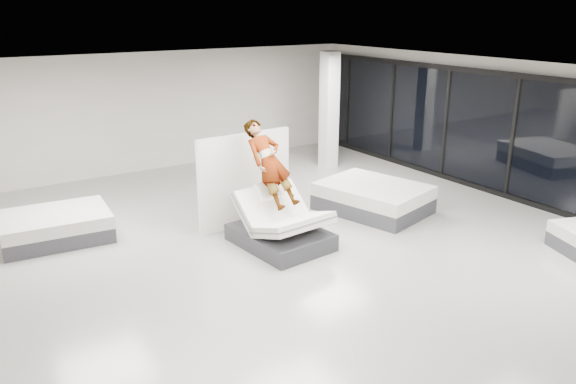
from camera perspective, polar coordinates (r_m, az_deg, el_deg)
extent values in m
plane|color=#A2A099|center=(10.36, 1.37, -6.35)|extent=(14.00, 14.00, 0.00)
plane|color=#28282B|center=(9.48, 1.52, 11.51)|extent=(14.00, 14.00, 0.00)
cube|color=beige|center=(15.92, -13.14, 7.98)|extent=(12.00, 0.04, 3.20)
cube|color=beige|center=(14.01, 22.20, 5.75)|extent=(0.04, 14.00, 3.20)
cube|color=#38383D|center=(10.69, -0.81, -4.62)|extent=(1.52, 1.93, 0.32)
cube|color=white|center=(10.69, -1.67, -1.52)|extent=(1.42, 0.92, 0.76)
cube|color=slate|center=(10.69, -1.67, -1.52)|extent=(1.43, 0.82, 0.65)
cube|color=white|center=(10.25, 0.57, -3.32)|extent=(1.44, 1.05, 0.45)
cube|color=slate|center=(10.25, 0.57, -3.32)|extent=(1.45, 1.02, 0.29)
cube|color=white|center=(10.65, -1.97, 0.14)|extent=(0.53, 0.39, 0.34)
imported|color=slate|center=(10.55, -1.83, 1.22)|extent=(0.82, 1.77, 1.43)
cube|color=black|center=(10.49, 0.29, -0.21)|extent=(0.06, 0.15, 0.08)
cube|color=silver|center=(11.46, -4.38, 1.23)|extent=(2.13, 0.21, 1.94)
cube|color=#38383D|center=(12.58, 8.60, -1.19)|extent=(2.18, 2.58, 0.33)
cube|color=white|center=(12.49, 8.67, 0.14)|extent=(2.18, 2.58, 0.28)
cube|color=#38383D|center=(11.84, -22.42, -3.79)|extent=(2.09, 1.64, 0.30)
cube|color=white|center=(11.75, -22.58, -2.56)|extent=(2.09, 1.64, 0.25)
cube|color=silver|center=(15.65, 4.19, 8.23)|extent=(0.40, 0.40, 3.20)
cube|color=#1D2231|center=(13.96, 21.89, 5.11)|extent=(0.06, 13.40, 2.80)
cube|color=black|center=(14.31, 21.24, -0.31)|extent=(0.12, 13.40, 0.12)
cube|color=black|center=(13.74, 22.59, 10.83)|extent=(0.12, 13.40, 0.12)
cube|color=black|center=(13.96, 21.89, 5.11)|extent=(0.09, 0.08, 2.80)
cube|color=black|center=(15.16, 15.76, 6.70)|extent=(0.09, 0.08, 2.80)
cube|color=black|center=(16.52, 10.55, 7.98)|extent=(0.09, 0.08, 2.80)
cube|color=black|center=(18.00, 6.14, 9.01)|extent=(0.09, 0.08, 2.80)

